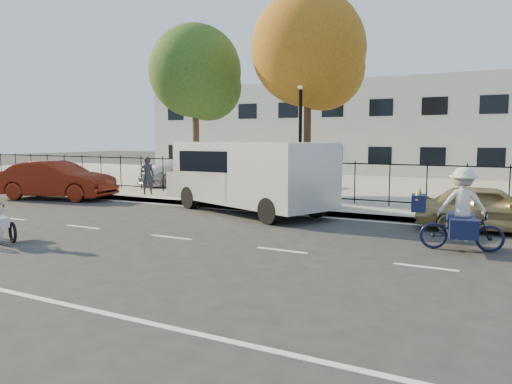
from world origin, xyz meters
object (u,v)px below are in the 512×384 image
Objects in this scene: red_sedan at (57,180)px; lot_car_b at (262,173)px; lamppost at (300,119)px; bull_bike at (461,217)px; lot_car_a at (186,170)px; pedestrian at (147,176)px; gold_sedan at (489,208)px; white_van at (246,174)px; lot_car_c at (266,173)px.

red_sedan reaches higher than lot_car_b.
lamppost is at bearing -87.53° from red_sedan.
lot_car_b is at bearing 37.02° from bull_bike.
red_sedan is at bearing -85.81° from lot_car_a.
gold_sedan is at bearing 137.43° from pedestrian.
white_van is 1.44× the size of lot_car_a.
white_van is at bearing 58.46° from bull_bike.
lamppost is at bearing 64.27° from gold_sedan.
white_van is 6.41m from lot_car_b.
bull_bike is 0.28× the size of white_van.
gold_sedan is 14.90m from lot_car_a.
bull_bike is at bearing -31.89° from lot_car_c.
red_sedan is at bearing -117.38° from lot_car_c.
lot_car_a is at bearing 160.99° from white_van.
white_van reaches higher than pedestrian.
red_sedan is at bearing -154.64° from white_van.
lot_car_c is at bearing 35.40° from bull_bike.
bull_bike is 0.41× the size of lot_car_b.
bull_bike is 15.72m from lot_car_a.
white_van is at bearing -111.64° from lamppost.
lot_car_c is (-9.35, 9.08, 0.08)m from bull_bike.
bull_bike is at bearing 165.27° from gold_sedan.
lot_car_b is at bearing 23.57° from lot_car_a.
red_sedan is 3.02× the size of pedestrian.
lot_car_a reaches higher than lot_car_c.
white_van reaches higher than bull_bike.
red_sedan is 0.94× the size of lot_car_b.
red_sedan is 15.56m from gold_sedan.
white_van is at bearing -20.56° from lot_car_a.
pedestrian is 5.29m from lot_car_b.
pedestrian reaches higher than lot_car_a.
white_van is at bearing -56.19° from lot_car_c.
gold_sedan is at bearing -10.16° from lot_car_b.
bull_bike is at bearing -11.58° from lot_car_a.
bull_bike reaches higher than gold_sedan.
pedestrian is 0.39× the size of lot_car_c.
bull_bike is at bearing -112.42° from red_sedan.
lot_car_c is at bearing 50.84° from gold_sedan.
lot_car_c is (-9.77, 6.46, 0.19)m from gold_sedan.
lot_car_c is at bearing 129.77° from lamppost.
white_van is at bearing 128.72° from pedestrian.
white_van is at bearing 84.31° from gold_sedan.
gold_sedan is 12.76m from pedestrian.
white_van is 1.77× the size of lot_car_c.
white_van is at bearing -100.92° from red_sedan.
lamppost is at bearing -25.53° from lot_car_b.
gold_sedan is at bearing -102.58° from red_sedan.
bull_bike is 7.31m from white_van.
lamppost is 2.17× the size of bull_bike.
lot_car_a reaches higher than red_sedan.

